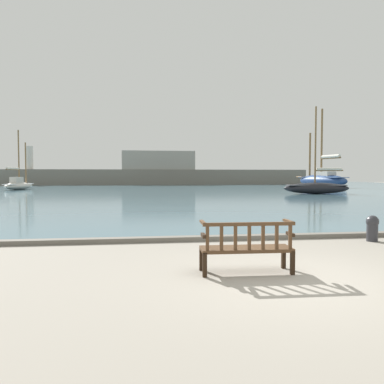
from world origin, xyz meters
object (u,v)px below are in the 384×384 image
(sailboat_mid_starboard, at_px, (322,179))
(sailboat_centre_channel, at_px, (18,184))
(mooring_bollard, at_px, (372,227))
(park_bench, at_px, (247,247))
(sailboat_outer_port, at_px, (317,187))

(sailboat_mid_starboard, distance_m, sailboat_centre_channel, 38.14)
(sailboat_mid_starboard, relative_size, mooring_bollard, 15.60)
(mooring_bollard, bearing_deg, sailboat_centre_channel, 119.02)
(sailboat_centre_channel, xyz_separation_m, mooring_bollard, (19.80, -35.70, -0.32))
(park_bench, height_order, sailboat_centre_channel, sailboat_centre_channel)
(park_bench, xyz_separation_m, sailboat_centre_channel, (-15.68, 38.33, 0.22))
(mooring_bollard, bearing_deg, park_bench, -147.44)
(park_bench, height_order, mooring_bollard, park_bench)
(sailboat_centre_channel, bearing_deg, park_bench, -67.76)
(park_bench, height_order, sailboat_mid_starboard, sailboat_mid_starboard)
(sailboat_centre_channel, height_order, mooring_bollard, sailboat_centre_channel)
(sailboat_outer_port, height_order, mooring_bollard, sailboat_outer_port)
(park_bench, height_order, sailboat_outer_port, sailboat_outer_port)
(park_bench, relative_size, sailboat_centre_channel, 0.24)
(sailboat_centre_channel, relative_size, mooring_bollard, 9.98)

